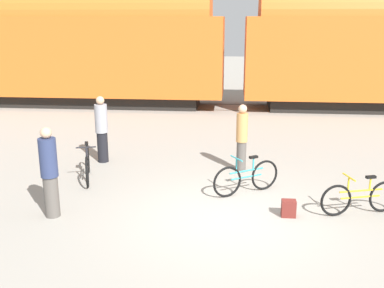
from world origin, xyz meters
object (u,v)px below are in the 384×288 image
freight_train (234,44)px  bicycle_black (88,164)px  bicycle_teal (246,178)px  bicycle_yellow (360,197)px  person_in_grey (102,129)px  person_in_navy (49,172)px  backpack (289,208)px  person_in_tan (242,138)px

freight_train → bicycle_black: (-3.46, -9.64, -2.37)m
freight_train → bicycle_teal: size_ratio=19.32×
freight_train → bicycle_yellow: bearing=-76.9°
freight_train → person_in_grey: bearing=-113.0°
bicycle_teal → bicycle_black: (-3.82, 0.56, 0.01)m
freight_train → person_in_navy: 12.43m
bicycle_teal → person_in_grey: person_in_grey is taller
bicycle_black → bicycle_yellow: bearing=-13.6°
backpack → person_in_grey: bearing=146.1°
person_in_tan → person_in_navy: person_in_navy is taller
bicycle_yellow → person_in_navy: 6.14m
bicycle_yellow → person_in_grey: person_in_grey is taller
freight_train → person_in_tan: size_ratio=16.24×
bicycle_black → person_in_navy: person_in_navy is taller
person_in_tan → backpack: size_ratio=5.12×
bicycle_yellow → person_in_tan: size_ratio=0.95×
backpack → bicycle_black: bearing=159.6°
bicycle_teal → person_in_tan: 1.61m
person_in_tan → bicycle_teal: bearing=4.7°
bicycle_black → backpack: (4.63, -1.72, -0.22)m
bicycle_yellow → person_in_grey: bearing=154.7°
freight_train → person_in_tan: bearing=-88.3°
bicycle_teal → freight_train: bearing=92.0°
bicycle_teal → backpack: size_ratio=4.30×
person_in_navy → bicycle_yellow: bearing=-174.5°
bicycle_teal → person_in_grey: bearing=152.8°
bicycle_yellow → freight_train: bearing=103.1°
bicycle_yellow → person_in_navy: person_in_navy is taller
person_in_grey → person_in_tan: 3.78m
freight_train → person_in_grey: (-3.50, -8.23, -1.85)m
freight_train → backpack: size_ratio=83.11×
bicycle_black → person_in_grey: size_ratio=0.95×
bicycle_teal → person_in_grey: 4.36m
bicycle_teal → bicycle_yellow: bicycle_teal is taller
person_in_grey → backpack: (4.66, -3.14, -0.74)m
bicycle_teal → person_in_tan: bearing=93.6°
backpack → person_in_tan: bearing=108.7°
person_in_navy → person_in_tan: bearing=-141.2°
bicycle_black → person_in_navy: (-0.03, -2.14, 0.53)m
bicycle_teal → bicycle_yellow: (2.24, -0.90, -0.02)m
freight_train → bicycle_yellow: freight_train is taller
bicycle_teal → person_in_grey: size_ratio=0.81×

